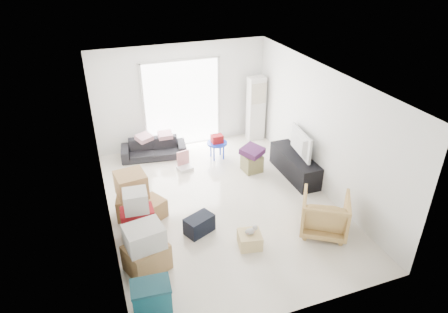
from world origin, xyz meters
name	(u,v)px	position (x,y,z in m)	size (l,w,h in m)	color
room_shell	(221,146)	(0.00, 0.00, 1.35)	(4.98, 6.48, 3.18)	white
sliding_door	(182,100)	(0.00, 2.98, 1.24)	(2.10, 0.04, 2.33)	white
ac_tower	(256,109)	(1.95, 2.65, 0.88)	(0.45, 0.30, 1.75)	silver
tv_console	(295,165)	(2.00, 0.49, 0.27)	(0.49, 1.63, 0.54)	black
television	(296,152)	(2.00, 0.49, 0.61)	(1.03, 0.59, 0.13)	black
sofa	(153,146)	(-0.92, 2.50, 0.32)	(1.61, 0.47, 0.63)	#232227
pillow_left	(144,133)	(-1.12, 2.55, 0.69)	(0.39, 0.31, 0.12)	#C69097
pillow_right	(165,130)	(-0.59, 2.53, 0.69)	(0.34, 0.27, 0.12)	#C69097
armchair	(325,212)	(1.52, -1.52, 0.43)	(0.84, 0.79, 0.86)	tan
storage_bins	(152,301)	(-1.90, -2.38, 0.32)	(0.59, 0.44, 0.64)	#114E5C
box_stack_a	(146,249)	(-1.80, -1.37, 0.42)	(0.82, 0.76, 0.88)	tan
box_stack_b	(138,221)	(-1.80, -0.65, 0.48)	(0.60, 0.55, 1.10)	tan
box_stack_c	(133,195)	(-1.77, 0.22, 0.47)	(0.73, 0.65, 0.96)	tan
loose_box	(152,209)	(-1.45, 0.03, 0.20)	(0.47, 0.47, 0.39)	tan
duffel_bag	(199,225)	(-0.70, -0.75, 0.17)	(0.54, 0.32, 0.35)	black
ottoman	(252,163)	(1.15, 1.03, 0.21)	(0.42, 0.42, 0.42)	olive
blanket	(252,152)	(1.15, 1.03, 0.49)	(0.46, 0.46, 0.14)	#4F2255
kids_table	(217,142)	(0.58, 1.91, 0.46)	(0.51, 0.51, 0.64)	#1432C9
toy_walker	(184,164)	(-0.35, 1.65, 0.12)	(0.39, 0.36, 0.45)	silver
wood_crate	(250,240)	(0.04, -1.43, 0.14)	(0.41, 0.41, 0.27)	#D8BF7D
plush_bunny	(251,231)	(0.07, -1.42, 0.33)	(0.26, 0.15, 0.13)	#B2ADA8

